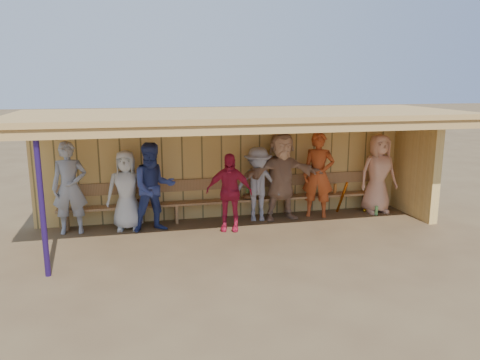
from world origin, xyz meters
name	(u,v)px	position (x,y,z in m)	size (l,w,h in m)	color
ground	(244,233)	(0.00, 0.00, 0.00)	(90.00, 90.00, 0.00)	brown
player_a	(70,188)	(-3.46, 0.81, 0.96)	(0.70, 0.46, 1.91)	gray
player_b	(127,190)	(-2.34, 0.81, 0.85)	(0.83, 0.54, 1.69)	silver
player_c	(154,187)	(-1.79, 0.56, 0.93)	(0.91, 0.71, 1.87)	navy
player_d	(229,192)	(-0.25, 0.27, 0.82)	(0.96, 0.40, 1.64)	#C11E3D
player_e	(258,184)	(0.51, 0.81, 0.83)	(1.08, 0.62, 1.67)	#93929A
player_f	(281,176)	(1.06, 0.81, 1.00)	(1.85, 0.59, 2.00)	tan
player_g	(318,175)	(1.95, 0.81, 0.98)	(0.71, 0.47, 1.96)	#B6461D
player_h	(378,174)	(3.46, 0.81, 0.94)	(0.92, 0.60, 1.88)	#E19F7E
dugout_structure	(254,147)	(0.39, 0.69, 1.69)	(8.80, 3.20, 2.50)	#E1B460
bench	(233,195)	(0.00, 1.12, 0.53)	(7.60, 0.34, 0.93)	#A67747
dugout_equipment	(206,200)	(-0.63, 0.99, 0.49)	(5.92, 0.62, 0.80)	orange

